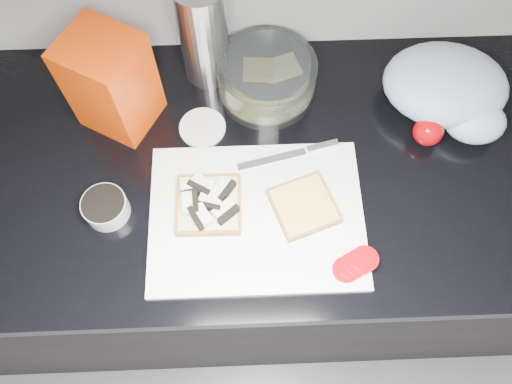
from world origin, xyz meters
TOP-DOWN VIEW (x-y plane):
  - base_cabinet at (0.00, 1.20)m, footprint 3.50×0.60m
  - countertop at (0.00, 1.20)m, footprint 3.50×0.64m
  - cutting_board at (-0.02, 1.08)m, footprint 0.40×0.30m
  - bread_left at (-0.11, 1.10)m, footprint 0.13×0.13m
  - bread_right at (0.07, 1.09)m, footprint 0.15×0.15m
  - tomato_slices at (0.15, 0.97)m, footprint 0.09×0.07m
  - knife at (0.08, 1.21)m, footprint 0.20×0.06m
  - seed_tub at (-0.30, 1.10)m, footprint 0.08×0.08m
  - tub_lid at (-0.12, 1.28)m, footprint 0.12×0.12m
  - glass_bowl at (0.01, 1.37)m, footprint 0.20×0.20m
  - bread_bag at (-0.28, 1.32)m, footprint 0.18×0.17m
  - steel_canister at (-0.11, 1.42)m, footprint 0.10×0.10m
  - grocery_bag at (0.38, 1.32)m, footprint 0.28×0.25m
  - whole_tomatoes at (0.33, 1.24)m, footprint 0.06×0.06m

SIDE VIEW (x-z plane):
  - base_cabinet at x=0.00m, z-range 0.00..0.86m
  - countertop at x=0.00m, z-range 0.86..0.90m
  - tub_lid at x=-0.12m, z-range 0.90..0.91m
  - cutting_board at x=-0.02m, z-range 0.90..0.91m
  - knife at x=0.08m, z-range 0.91..0.92m
  - bread_right at x=0.07m, z-range 0.91..0.93m
  - tomato_slices at x=0.15m, z-range 0.91..0.93m
  - seed_tub at x=-0.30m, z-range 0.90..0.95m
  - bread_left at x=-0.11m, z-range 0.91..0.94m
  - whole_tomatoes at x=0.33m, z-range 0.90..0.96m
  - glass_bowl at x=0.01m, z-range 0.90..0.98m
  - grocery_bag at x=0.38m, z-range 0.90..1.01m
  - bread_bag at x=-0.28m, z-range 0.90..1.11m
  - steel_canister at x=-0.11m, z-range 0.90..1.13m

